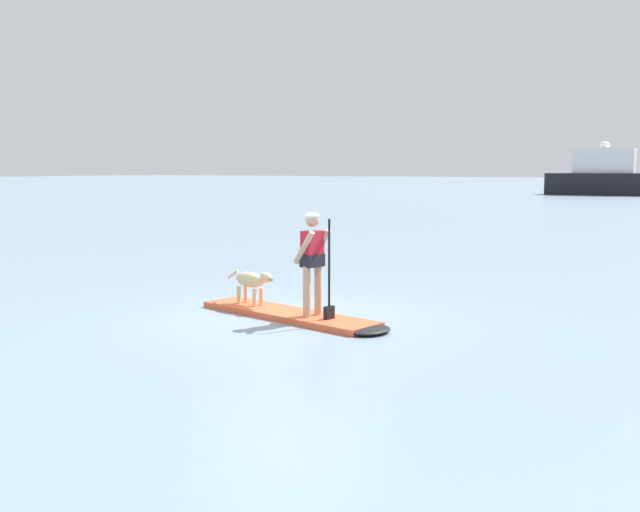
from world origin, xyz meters
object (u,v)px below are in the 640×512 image
object	(u,v)px
person_paddler	(313,257)
dog	(252,281)
paddleboard	(298,316)
moored_boat_far_starboard	(611,178)

from	to	relation	value
person_paddler	dog	world-z (taller)	person_paddler
paddleboard	dog	xyz separation A→B (m)	(-1.06, 0.20, 0.45)
dog	person_paddler	bearing A→B (deg)	-10.75
person_paddler	dog	size ratio (longest dim) A/B	1.46
paddleboard	moored_boat_far_starboard	distance (m)	61.41
paddleboard	person_paddler	bearing A→B (deg)	-10.75
paddleboard	dog	size ratio (longest dim) A/B	3.34
moored_boat_far_starboard	dog	bearing A→B (deg)	-85.43
dog	moored_boat_far_starboard	world-z (taller)	moored_boat_far_starboard
paddleboard	person_paddler	size ratio (longest dim) A/B	2.29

